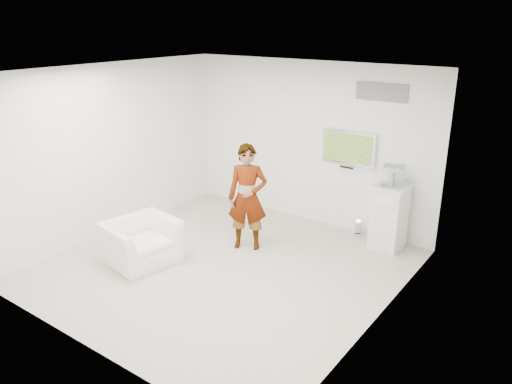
% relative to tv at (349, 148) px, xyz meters
% --- Properties ---
extents(room, '(5.01, 5.01, 3.00)m').
position_rel_tv_xyz_m(room, '(-0.85, -2.45, -0.05)').
color(room, beige).
rests_on(room, ground).
extents(tv, '(1.00, 0.08, 0.60)m').
position_rel_tv_xyz_m(tv, '(0.00, 0.00, 0.00)').
color(tv, silver).
rests_on(tv, room).
extents(logo_decal, '(0.90, 0.02, 0.30)m').
position_rel_tv_xyz_m(logo_decal, '(0.50, 0.04, 1.00)').
color(logo_decal, slate).
rests_on(logo_decal, room).
extents(person, '(0.78, 0.68, 1.79)m').
position_rel_tv_xyz_m(person, '(-0.99, -1.64, -0.65)').
color(person, white).
rests_on(person, room).
extents(armchair, '(1.11, 1.22, 0.69)m').
position_rel_tv_xyz_m(armchair, '(-2.04, -3.06, -1.21)').
color(armchair, white).
rests_on(armchair, room).
extents(pedestal, '(0.57, 0.57, 1.12)m').
position_rel_tv_xyz_m(pedestal, '(0.94, -0.29, -0.99)').
color(pedestal, silver).
rests_on(pedestal, room).
extents(floor_uplight, '(0.24, 0.24, 0.30)m').
position_rel_tv_xyz_m(floor_uplight, '(0.33, -0.12, -1.40)').
color(floor_uplight, silver).
rests_on(floor_uplight, room).
extents(vitrine, '(0.39, 0.39, 0.32)m').
position_rel_tv_xyz_m(vitrine, '(0.94, -0.29, -0.27)').
color(vitrine, silver).
rests_on(vitrine, pedestal).
extents(console, '(0.06, 0.16, 0.21)m').
position_rel_tv_xyz_m(console, '(0.94, -0.29, -0.32)').
color(console, silver).
rests_on(console, pedestal).
extents(wii_remote, '(0.06, 0.16, 0.04)m').
position_rel_tv_xyz_m(wii_remote, '(-0.84, -1.39, 0.06)').
color(wii_remote, silver).
rests_on(wii_remote, person).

